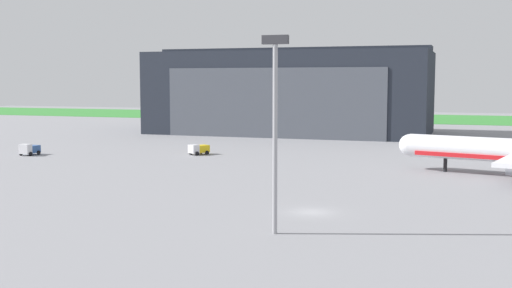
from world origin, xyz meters
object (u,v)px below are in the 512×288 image
object	(u,v)px
maintenance_hangar	(291,92)
apron_light_mast	(275,118)
pushback_tractor	(199,149)
ops_van	(29,149)

from	to	relation	value
maintenance_hangar	apron_light_mast	size ratio (longest dim) A/B	3.98
pushback_tractor	apron_light_mast	distance (m)	63.19
pushback_tractor	apron_light_mast	xyz separation A→B (m)	(31.27, -54.08, 9.48)
ops_van	apron_light_mast	xyz separation A→B (m)	(60.76, -43.37, 9.43)
ops_van	pushback_tractor	bearing A→B (deg)	19.96
ops_van	apron_light_mast	bearing A→B (deg)	-35.52
maintenance_hangar	ops_van	world-z (taller)	maintenance_hangar
pushback_tractor	maintenance_hangar	bearing A→B (deg)	86.56
maintenance_hangar	ops_van	xyz separation A→B (m)	(-32.69, -63.97, -9.54)
ops_van	pushback_tractor	distance (m)	31.38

